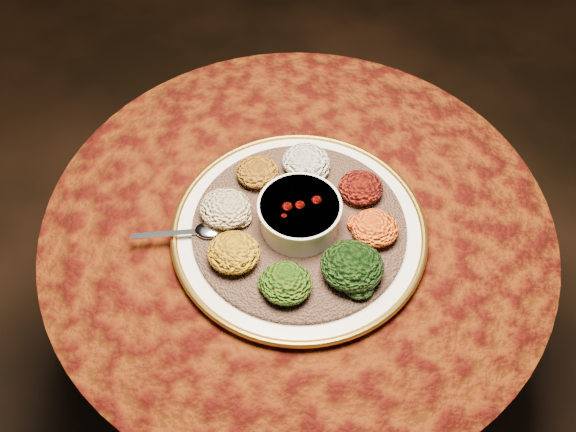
# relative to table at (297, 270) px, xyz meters

# --- Properties ---
(table) EXTENTS (0.96, 0.96, 0.73)m
(table) POSITION_rel_table_xyz_m (0.00, 0.00, 0.00)
(table) COLOR black
(table) RESTS_ON ground
(platter) EXTENTS (0.60, 0.60, 0.02)m
(platter) POSITION_rel_table_xyz_m (0.01, -0.03, 0.19)
(platter) COLOR white
(platter) RESTS_ON table
(injera) EXTENTS (0.45, 0.45, 0.01)m
(injera) POSITION_rel_table_xyz_m (0.01, -0.03, 0.20)
(injera) COLOR brown
(injera) RESTS_ON platter
(stew_bowl) EXTENTS (0.15, 0.15, 0.06)m
(stew_bowl) POSITION_rel_table_xyz_m (0.01, -0.03, 0.24)
(stew_bowl) COLOR silver
(stew_bowl) RESTS_ON injera
(spoon) EXTENTS (0.16, 0.06, 0.01)m
(spoon) POSITION_rel_table_xyz_m (-0.16, -0.08, 0.21)
(spoon) COLOR silver
(spoon) RESTS_ON injera
(portion_ayib) EXTENTS (0.09, 0.09, 0.04)m
(portion_ayib) POSITION_rel_table_xyz_m (-0.01, 0.10, 0.23)
(portion_ayib) COLOR silver
(portion_ayib) RESTS_ON injera
(portion_kitfo) EXTENTS (0.08, 0.08, 0.04)m
(portion_kitfo) POSITION_rel_table_xyz_m (0.11, 0.06, 0.23)
(portion_kitfo) COLOR black
(portion_kitfo) RESTS_ON injera
(portion_tikil) EXTENTS (0.09, 0.08, 0.04)m
(portion_tikil) POSITION_rel_table_xyz_m (0.14, -0.02, 0.23)
(portion_tikil) COLOR #B8760F
(portion_tikil) RESTS_ON injera
(portion_gomen) EXTENTS (0.11, 0.10, 0.05)m
(portion_gomen) POSITION_rel_table_xyz_m (0.11, -0.11, 0.23)
(portion_gomen) COLOR black
(portion_gomen) RESTS_ON injera
(portion_mixveg) EXTENTS (0.09, 0.08, 0.04)m
(portion_mixveg) POSITION_rel_table_xyz_m (0.01, -0.17, 0.23)
(portion_mixveg) COLOR maroon
(portion_mixveg) RESTS_ON injera
(portion_kik) EXTENTS (0.09, 0.09, 0.04)m
(portion_kik) POSITION_rel_table_xyz_m (-0.09, -0.12, 0.23)
(portion_kik) COLOR #BE8A10
(portion_kik) RESTS_ON injera
(portion_timatim) EXTENTS (0.09, 0.09, 0.05)m
(portion_timatim) POSITION_rel_table_xyz_m (-0.13, -0.04, 0.23)
(portion_timatim) COLOR maroon
(portion_timatim) RESTS_ON injera
(portion_shiro) EXTENTS (0.08, 0.08, 0.04)m
(portion_shiro) POSITION_rel_table_xyz_m (-0.09, 0.06, 0.23)
(portion_shiro) COLOR #9C5512
(portion_shiro) RESTS_ON injera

